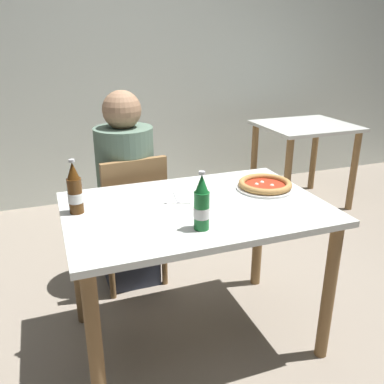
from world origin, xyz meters
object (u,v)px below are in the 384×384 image
dining_table_main (196,228)px  pizza_margherita_near (265,185)px  beer_bottle_left (75,191)px  napkin_with_cutlery (172,197)px  beer_bottle_center (202,205)px  diner_seated (127,195)px  dining_table_background (304,142)px  chair_behind_table (131,214)px

dining_table_main → pizza_margherita_near: pizza_margherita_near is taller
beer_bottle_left → napkin_with_cutlery: (0.45, 0.03, -0.10)m
dining_table_main → beer_bottle_center: beer_bottle_center is taller
diner_seated → napkin_with_cutlery: bearing=-76.6°
dining_table_background → napkin_with_cutlery: bearing=-142.6°
chair_behind_table → beer_bottle_center: (0.12, -0.84, 0.37)m
dining_table_main → pizza_margherita_near: (0.41, 0.08, 0.14)m
diner_seated → beer_bottle_center: diner_seated is taller
diner_seated → pizza_margherita_near: bearing=-43.4°
pizza_margherita_near → beer_bottle_left: size_ratio=1.19×
pizza_margherita_near → beer_bottle_center: size_ratio=1.19×
chair_behind_table → dining_table_background: size_ratio=1.06×
chair_behind_table → pizza_margherita_near: 0.85m
diner_seated → pizza_margherita_near: 0.86m
dining_table_background → napkin_with_cutlery: 2.08m
diner_seated → beer_bottle_center: (0.13, -0.89, 0.27)m
dining_table_main → dining_table_background: bearing=41.6°
diner_seated → dining_table_background: diner_seated is taller
chair_behind_table → dining_table_background: chair_behind_table is taller
beer_bottle_center → chair_behind_table: bearing=98.4°
diner_seated → napkin_with_cutlery: 0.56m
pizza_margherita_near → beer_bottle_left: 0.94m
dining_table_main → chair_behind_table: bearing=107.1°
dining_table_background → beer_bottle_center: beer_bottle_center is taller
chair_behind_table → napkin_with_cutlery: 0.55m
dining_table_background → beer_bottle_left: (-2.10, -1.29, 0.26)m
beer_bottle_left → beer_bottle_center: same height
pizza_margherita_near → napkin_with_cutlery: pizza_margherita_near is taller
diner_seated → pizza_margherita_near: diner_seated is taller
dining_table_background → pizza_margherita_near: bearing=-131.5°
pizza_margherita_near → diner_seated: bearing=136.6°
beer_bottle_left → beer_bottle_center: bearing=-36.7°
dining_table_background → pizza_margherita_near: pizza_margherita_near is taller
diner_seated → beer_bottle_left: size_ratio=4.89×
dining_table_main → napkin_with_cutlery: size_ratio=5.30×
diner_seated → beer_bottle_left: 0.70m
chair_behind_table → beer_bottle_left: beer_bottle_left is taller
dining_table_main → pizza_margherita_near: 0.44m
diner_seated → beer_bottle_left: (-0.33, -0.55, 0.27)m
beer_bottle_center → dining_table_background: bearing=44.9°
dining_table_background → pizza_margherita_near: (-1.16, -1.31, 0.18)m
chair_behind_table → beer_bottle_left: (-0.34, -0.50, 0.37)m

